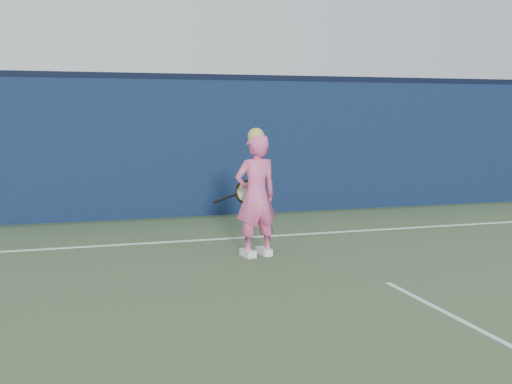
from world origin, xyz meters
name	(u,v)px	position (x,y,z in m)	size (l,w,h in m)	color
ground	(438,310)	(0.00, 0.00, 0.00)	(80.00, 80.00, 0.00)	#31492C
backstop_wall	(249,147)	(0.00, 6.50, 1.25)	(24.00, 0.40, 2.50)	#0D1839
wall_cap	(248,78)	(0.00, 6.50, 2.55)	(24.00, 0.42, 0.10)	black
player	(256,195)	(-0.99, 2.77, 0.82)	(0.65, 0.48, 1.70)	#EE5C9A
racket	(243,193)	(-1.05, 3.20, 0.80)	(0.62, 0.18, 0.33)	black
court_lines	(458,319)	(0.00, -0.33, 0.01)	(11.00, 12.04, 0.01)	white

